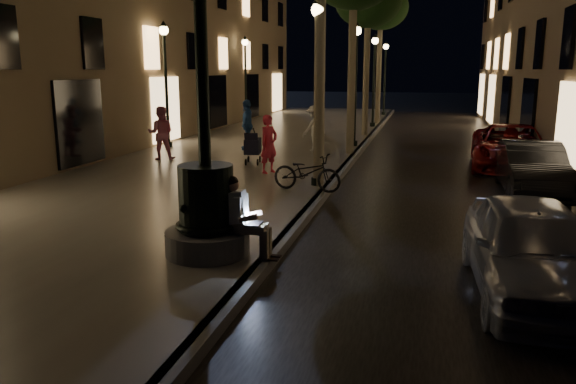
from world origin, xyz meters
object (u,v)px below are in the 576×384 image
(seated_man_laptop, at_px, (242,215))
(pedestrian_blue, at_px, (247,125))
(lamp_curb_a, at_px, (318,68))
(stroller, at_px, (253,146))
(lamp_curb_d, at_px, (385,69))
(fountain_lamppost, at_px, (206,194))
(lamp_curb_c, at_px, (374,69))
(pedestrian_red, at_px, (269,144))
(car_third, at_px, (511,147))
(car_front, at_px, (532,249))
(pedestrian_white, at_px, (315,128))
(tree_third, at_px, (368,2))
(lamp_left_c, at_px, (245,69))
(lamp_curb_b, at_px, (356,68))
(tree_far, at_px, (381,9))
(pedestrian_pink, at_px, (161,133))
(bicycle, at_px, (307,172))
(lamp_left_b, at_px, (165,68))

(seated_man_laptop, relative_size, pedestrian_blue, 0.71)
(lamp_curb_a, distance_m, stroller, 4.59)
(lamp_curb_d, bearing_deg, fountain_lamppost, -91.34)
(lamp_curb_c, height_order, lamp_curb_d, same)
(lamp_curb_a, xyz_separation_m, pedestrian_red, (-1.71, 1.44, -2.18))
(car_third, bearing_deg, car_front, -92.32)
(lamp_curb_d, distance_m, pedestrian_white, 17.88)
(tree_third, bearing_deg, fountain_lamppost, -92.23)
(tree_third, relative_size, lamp_left_c, 1.50)
(lamp_curb_a, xyz_separation_m, lamp_curb_b, (0.00, 8.00, 0.00))
(tree_far, distance_m, pedestrian_pink, 17.04)
(pedestrian_blue, xyz_separation_m, bicycle, (3.73, -6.77, -0.47))
(lamp_curb_d, distance_m, pedestrian_pink, 21.96)
(lamp_curb_a, relative_size, pedestrian_blue, 2.54)
(lamp_curb_b, distance_m, car_third, 6.75)
(lamp_curb_d, relative_size, pedestrian_red, 2.81)
(tree_far, bearing_deg, pedestrian_pink, -111.70)
(pedestrian_red, height_order, pedestrian_white, pedestrian_red)
(lamp_curb_b, xyz_separation_m, car_front, (4.30, -14.10, -2.54))
(seated_man_laptop, relative_size, car_third, 0.26)
(bicycle, bearing_deg, seated_man_laptop, -169.11)
(fountain_lamppost, distance_m, seated_man_laptop, 0.68)
(tree_third, xyz_separation_m, stroller, (-2.64, -9.16, -5.36))
(tree_far, xyz_separation_m, pedestrian_white, (-1.37, -11.69, -5.38))
(seated_man_laptop, relative_size, lamp_curb_b, 0.28)
(pedestrian_blue, bearing_deg, lamp_curb_c, 138.93)
(tree_far, height_order, pedestrian_white, tree_far)
(seated_man_laptop, distance_m, lamp_curb_b, 14.19)
(lamp_curb_a, distance_m, lamp_curb_b, 8.00)
(seated_man_laptop, bearing_deg, car_third, 63.07)
(lamp_curb_b, distance_m, lamp_curb_d, 16.00)
(pedestrian_red, bearing_deg, lamp_left_b, 81.56)
(tree_third, distance_m, stroller, 10.94)
(lamp_curb_b, xyz_separation_m, lamp_curb_c, (0.00, 8.00, 0.00))
(lamp_curb_a, xyz_separation_m, lamp_left_b, (-7.10, 6.00, 0.00))
(lamp_curb_a, bearing_deg, lamp_curb_c, 90.00)
(car_front, xyz_separation_m, pedestrian_blue, (-8.13, 12.09, 0.45))
(tree_third, relative_size, lamp_curb_c, 1.50)
(fountain_lamppost, relative_size, pedestrian_blue, 2.75)
(tree_third, height_order, lamp_left_c, tree_third)
(pedestrian_pink, bearing_deg, lamp_left_b, -87.60)
(tree_third, distance_m, lamp_left_b, 9.74)
(fountain_lamppost, bearing_deg, pedestrian_red, 97.72)
(seated_man_laptop, height_order, stroller, seated_man_laptop)
(lamp_curb_c, height_order, pedestrian_blue, lamp_curb_c)
(stroller, xyz_separation_m, bicycle, (2.54, -3.61, -0.10))
(lamp_curb_b, bearing_deg, fountain_lamppost, -92.86)
(fountain_lamppost, bearing_deg, pedestrian_blue, 104.64)
(lamp_curb_c, relative_size, stroller, 4.18)
(pedestrian_white, bearing_deg, lamp_left_b, -49.11)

